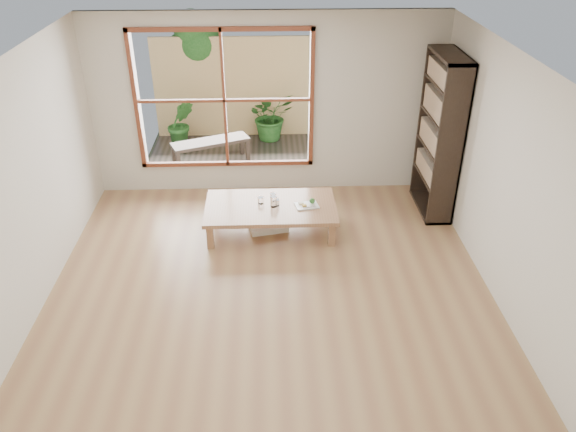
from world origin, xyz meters
name	(u,v)px	position (x,y,z in m)	size (l,w,h in m)	color
ground	(270,284)	(0.00, 0.00, 0.00)	(5.00, 5.00, 0.00)	#A88354
low_table	(271,209)	(0.02, 1.20, 0.33)	(1.71, 0.97, 0.37)	#976B49
floor_cushion	(267,223)	(-0.03, 1.32, 0.04)	(0.50, 0.50, 0.07)	beige
bookshelf	(440,136)	(2.30, 1.73, 1.10)	(0.35, 0.99, 2.20)	black
glass_tall	(274,202)	(0.06, 1.17, 0.45)	(0.08, 0.08, 0.15)	silver
glass_mid	(277,202)	(0.10, 1.20, 0.42)	(0.06, 0.06, 0.09)	silver
glass_short	(273,197)	(0.06, 1.36, 0.42)	(0.07, 0.07, 0.09)	silver
glass_small	(261,200)	(-0.11, 1.26, 0.42)	(0.07, 0.07, 0.09)	silver
food_tray	(308,204)	(0.51, 1.17, 0.40)	(0.33, 0.27, 0.09)	white
deck	(233,158)	(-0.60, 3.56, 0.00)	(2.80, 2.00, 0.05)	#352D26
garden_bench	(211,144)	(-0.94, 3.32, 0.36)	(1.30, 0.83, 0.40)	black
bamboo_fence	(233,88)	(-0.60, 4.56, 0.90)	(2.80, 0.06, 1.80)	tan
shrub_right	(271,116)	(0.06, 4.33, 0.47)	(0.79, 0.69, 0.88)	#2A5820
shrub_left	(181,123)	(-1.50, 4.02, 0.46)	(0.47, 0.38, 0.86)	#2A5820
garden_tree	(193,43)	(-1.28, 4.86, 1.63)	(1.04, 0.85, 2.22)	#4C3D2D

